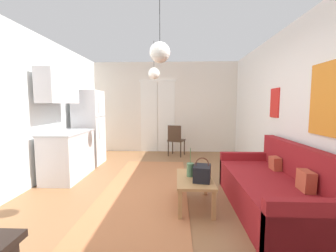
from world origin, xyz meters
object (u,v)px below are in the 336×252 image
bamboo_vase (190,170)px  pendant_lamp_far (154,73)px  couch (276,191)px  accent_chair (176,139)px  pendant_lamp_near (160,52)px  handbag (202,173)px  coffee_table (195,181)px  refrigerator (89,128)px

bamboo_vase → pendant_lamp_far: pendant_lamp_far is taller
couch → pendant_lamp_far: pendant_lamp_far is taller
accent_chair → pendant_lamp_far: (-0.44, -1.54, 1.57)m
pendant_lamp_near → pendant_lamp_far: (-0.26, 1.80, 0.00)m
couch → handbag: couch is taller
coffee_table → handbag: bearing=-54.5°
couch → coffee_table: (-1.08, 0.12, 0.07)m
handbag → pendant_lamp_far: size_ratio=0.42×
bamboo_vase → handbag: bearing=-51.4°
pendant_lamp_near → pendant_lamp_far: 1.82m
handbag → accent_chair: accent_chair is taller
refrigerator → pendant_lamp_near: (1.90, -2.46, 1.18)m
refrigerator → pendant_lamp_near: pendant_lamp_near is taller
coffee_table → pendant_lamp_near: size_ratio=1.12×
bamboo_vase → handbag: bamboo_vase is taller
couch → accent_chair: 3.43m
bamboo_vase → refrigerator: 3.13m
bamboo_vase → pendant_lamp_far: size_ratio=0.54×
accent_chair → pendant_lamp_near: bearing=105.9°
handbag → accent_chair: size_ratio=0.37×
coffee_table → accent_chair: 3.04m
couch → pendant_lamp_far: (-1.80, 1.60, 1.78)m
accent_chair → pendant_lamp_far: pendant_lamp_far is taller
couch → pendant_lamp_near: pendant_lamp_near is taller
handbag → pendant_lamp_near: (-0.55, -0.19, 1.55)m
bamboo_vase → accent_chair: bearing=94.3°
coffee_table → refrigerator: bearing=137.8°
accent_chair → pendant_lamp_near: size_ratio=1.13×
accent_chair → couch: bearing=132.5°
coffee_table → refrigerator: size_ratio=0.49×
couch → pendant_lamp_near: size_ratio=2.68×
coffee_table → bamboo_vase: bearing=134.4°
refrigerator → bamboo_vase: bearing=-42.1°
pendant_lamp_far → handbag: bearing=-63.3°
couch → coffee_table: 1.09m
coffee_table → pendant_lamp_near: bearing=-145.8°
handbag → pendant_lamp_far: pendant_lamp_far is taller
coffee_table → handbag: handbag is taller
bamboo_vase → coffee_table: bearing=-45.6°
accent_chair → pendant_lamp_far: 2.24m
couch → accent_chair: couch is taller
bamboo_vase → handbag: (0.15, -0.18, 0.01)m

